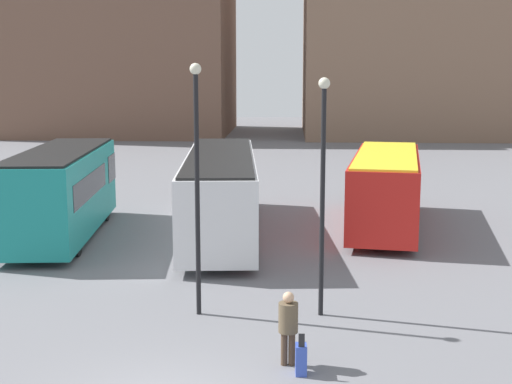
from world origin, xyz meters
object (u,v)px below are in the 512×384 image
(bus_1, at_px, (220,190))
(lamp_post_1, at_px, (197,172))
(bus_0, at_px, (62,190))
(traveler, at_px, (288,322))
(bus_2, at_px, (386,187))
(suitcase, at_px, (301,359))
(lamp_post_0, at_px, (323,179))

(bus_1, xyz_separation_m, lamp_post_1, (0.33, -9.04, 1.99))
(bus_0, distance_m, traveler, 14.00)
(bus_2, height_order, lamp_post_1, lamp_post_1)
(bus_0, xyz_separation_m, suitcase, (8.61, -11.65, -1.42))
(bus_0, relative_size, suitcase, 10.19)
(bus_0, height_order, bus_1, bus_0)
(traveler, bearing_deg, lamp_post_0, -16.62)
(bus_0, relative_size, bus_1, 0.75)
(suitcase, height_order, lamp_post_1, lamp_post_1)
(traveler, xyz_separation_m, lamp_post_0, (0.81, 3.13, 2.52))
(bus_1, bearing_deg, suitcase, -171.47)
(bus_1, relative_size, lamp_post_1, 1.96)
(traveler, distance_m, lamp_post_0, 4.09)
(bus_1, height_order, lamp_post_1, lamp_post_1)
(bus_2, xyz_separation_m, traveler, (-3.72, -13.37, -0.63))
(traveler, bearing_deg, suitcase, -151.06)
(lamp_post_1, bearing_deg, lamp_post_0, 1.59)
(bus_0, bearing_deg, bus_1, -86.27)
(lamp_post_0, bearing_deg, bus_1, 110.80)
(bus_1, height_order, bus_2, bus_1)
(bus_0, relative_size, lamp_post_1, 1.48)
(traveler, bearing_deg, bus_0, 34.53)
(bus_1, bearing_deg, traveler, -172.22)
(suitcase, bearing_deg, bus_2, -16.17)
(bus_2, bearing_deg, suitcase, 175.01)
(bus_0, height_order, lamp_post_1, lamp_post_1)
(bus_1, relative_size, lamp_post_0, 2.07)
(bus_1, height_order, traveler, bus_1)
(lamp_post_1, bearing_deg, traveler, -53.35)
(bus_1, bearing_deg, lamp_post_1, 177.77)
(lamp_post_0, bearing_deg, lamp_post_1, -178.41)
(bus_2, bearing_deg, lamp_post_0, 173.17)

